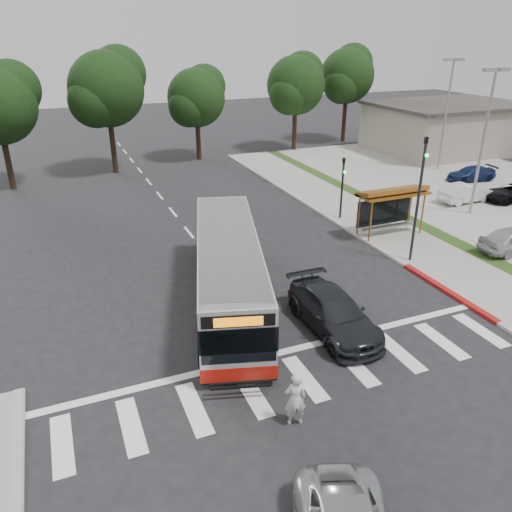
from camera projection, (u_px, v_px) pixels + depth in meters
ground at (251, 311)px, 21.59m from camera, size 140.00×140.00×0.00m
sidewalk_east at (363, 218)px, 32.14m from camera, size 4.00×40.00×0.12m
curb_east at (336, 222)px, 31.44m from camera, size 0.30×40.00×0.15m
curb_east_red at (448, 292)px, 23.02m from camera, size 0.32×6.00×0.15m
parking_lot at (481, 189)px, 38.02m from camera, size 18.00×36.00×0.10m
commercial_building at (447, 129)px, 49.69m from camera, size 14.00×10.00×4.40m
building_roof_cap at (451, 104)px, 48.73m from camera, size 14.60×10.60×0.30m
crosswalk_ladder at (305, 378)px, 17.38m from camera, size 18.00×2.60×0.01m
bus_shelter at (391, 197)px, 28.70m from camera, size 4.20×1.60×2.86m
traffic_signal_ne_tall at (420, 190)px, 24.61m from camera, size 0.18×0.37×6.50m
traffic_signal_ne_short at (343, 182)px, 31.08m from camera, size 0.18×0.37×4.00m
lot_light_front at (486, 123)px, 30.50m from camera, size 1.90×0.35×9.01m
lot_light_mid at (448, 100)px, 41.02m from camera, size 1.90×0.35×9.01m
tree_ne_a at (296, 84)px, 48.21m from camera, size 6.16×5.74×9.30m
tree_ne_b at (348, 75)px, 52.12m from camera, size 6.16×5.74×10.02m
tree_north_a at (107, 88)px, 40.03m from camera, size 6.60×6.15×10.17m
tree_north_b at (197, 97)px, 45.01m from camera, size 5.72×5.33×8.43m
transit_bus at (229, 272)px, 21.58m from camera, size 5.82×12.09×3.06m
pedestrian at (295, 399)px, 15.01m from camera, size 0.75×0.57×1.86m
dark_sedan at (333, 313)px, 19.94m from camera, size 2.27×5.35×1.54m
parked_car_1 at (466, 193)px, 34.79m from camera, size 4.03×1.49×1.32m
parked_car_3 at (471, 174)px, 39.85m from camera, size 4.10×2.06×1.14m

